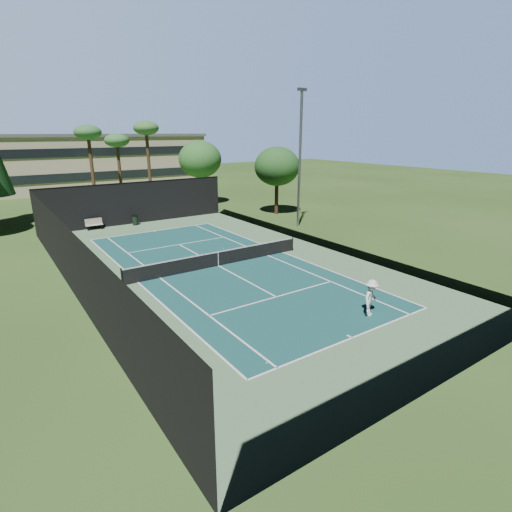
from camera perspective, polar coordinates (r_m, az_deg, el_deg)
The scene contains 20 objects.
ground at distance 26.89m, azimuth -5.38°, elevation -1.43°, with size 160.00×160.00×0.00m, color #2E4F1D.
apron_slab at distance 26.89m, azimuth -5.38°, elevation -1.42°, with size 18.00×32.00×0.01m, color #577D58.
court_surface at distance 26.89m, azimuth -5.38°, elevation -1.41°, with size 10.97×23.77×0.01m, color #184B4D.
court_lines at distance 26.88m, azimuth -5.39°, elevation -1.39°, with size 11.07×23.87×0.01m.
tennis_net at distance 26.72m, azimuth -5.42°, elevation -0.30°, with size 12.90×0.10×1.10m.
fence at distance 26.37m, azimuth -5.58°, elevation 2.74°, with size 18.04×32.05×4.03m.
player at distance 20.24m, azimuth 16.11°, elevation -5.75°, with size 1.19×0.68×1.84m, color white.
tennis_ball_a at distance 16.04m, azimuth 1.54°, elevation -15.02°, with size 0.07×0.07×0.07m, color #CDE233.
tennis_ball_b at distance 28.13m, azimuth -8.46°, elevation -0.61°, with size 0.08×0.08×0.08m, color yellow.
tennis_ball_c at distance 30.78m, azimuth -4.71°, elevation 1.09°, with size 0.07×0.07×0.07m, color #BDCE2E.
tennis_ball_d at distance 29.62m, azimuth -22.29°, elevation -0.85°, with size 0.06×0.06×0.06m, color #E1F237.
park_bench at distance 39.58m, azimuth -22.14°, elevation 4.29°, with size 1.50×0.45×1.02m.
trash_bin at distance 40.20m, azimuth -16.87°, elevation 4.91°, with size 0.56×0.56×0.95m.
palm_a at distance 47.45m, azimuth -22.86°, elevation 15.54°, with size 2.80×2.80×9.32m.
palm_b at distance 50.26m, azimuth -19.24°, elevation 14.99°, with size 2.80×2.80×8.42m.
palm_c at distance 48.15m, azimuth -15.40°, elevation 16.74°, with size 2.80×2.80×9.77m.
decid_tree_a at distance 49.70m, azimuth -8.01°, elevation 13.50°, with size 5.12×5.12×7.62m.
decid_tree_b at distance 43.36m, azimuth 3.02°, elevation 12.64°, with size 4.80×4.80×7.14m.
campus_building at distance 69.54m, azimuth -24.83°, elevation 12.16°, with size 40.50×12.50×8.30m.
light_pole at distance 37.36m, azimuth 6.29°, elevation 13.93°, with size 0.90×0.25×12.22m.
Camera 1 is at (-12.27, -22.32, 8.62)m, focal length 28.00 mm.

